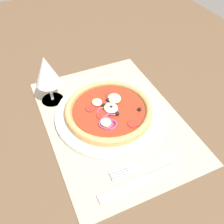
{
  "coord_description": "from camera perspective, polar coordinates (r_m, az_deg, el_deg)",
  "views": [
    {
      "loc": [
        -43.73,
        19.86,
        51.67
      ],
      "look_at": [
        0.49,
        0.0,
        2.55
      ],
      "focal_mm": 41.07,
      "sensor_mm": 36.0,
      "label": 1
    }
  ],
  "objects": [
    {
      "name": "fork",
      "position": [
        0.61,
        6.78,
        -11.75
      ],
      "size": [
        2.36,
        18.04,
        0.44
      ],
      "rotation": [
        0.0,
        0.0,
        1.54
      ],
      "color": "silver",
      "rests_on": "placemat"
    },
    {
      "name": "knife",
      "position": [
        0.59,
        6.1,
        -15.28
      ],
      "size": [
        2.27,
        20.03,
        0.62
      ],
      "rotation": [
        0.0,
        0.0,
        1.59
      ],
      "color": "silver",
      "rests_on": "placemat"
    },
    {
      "name": "wine_glass",
      "position": [
        0.72,
        -14.36,
        8.54
      ],
      "size": [
        7.2,
        7.2,
        14.9
      ],
      "color": "silver",
      "rests_on": "ground_plane"
    },
    {
      "name": "ground_plane",
      "position": [
        0.71,
        0.16,
        -2.37
      ],
      "size": [
        190.0,
        140.0,
        2.4
      ],
      "primitive_type": "cube",
      "color": "brown"
    },
    {
      "name": "plate",
      "position": [
        0.71,
        -0.76,
        -0.42
      ],
      "size": [
        29.43,
        29.43,
        1.15
      ],
      "primitive_type": "cylinder",
      "color": "silver",
      "rests_on": "placemat"
    },
    {
      "name": "pizza",
      "position": [
        0.7,
        -0.76,
        0.54
      ],
      "size": [
        24.05,
        24.05,
        2.69
      ],
      "color": "tan",
      "rests_on": "plate"
    },
    {
      "name": "placemat",
      "position": [
        0.7,
        0.16,
        -1.6
      ],
      "size": [
        48.59,
        35.23,
        0.4
      ],
      "primitive_type": "cube",
      "color": "#A39984",
      "rests_on": "ground_plane"
    }
  ]
}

